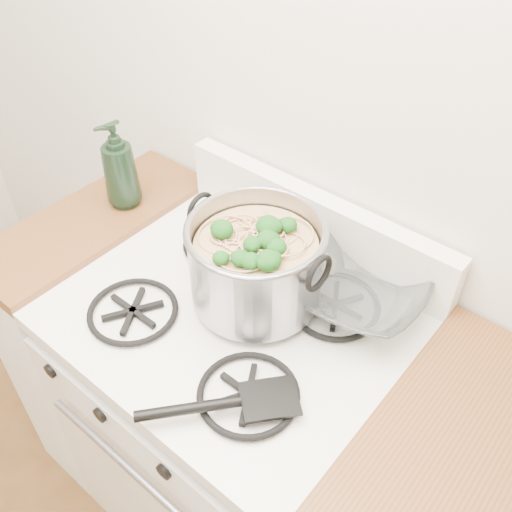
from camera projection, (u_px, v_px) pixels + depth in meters
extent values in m
plane|color=silver|center=(336.00, 73.00, 1.17)|extent=(3.60, 0.00, 3.60)
cube|color=white|center=(239.00, 429.00, 1.62)|extent=(0.76, 0.65, 0.81)
cube|color=white|center=(234.00, 318.00, 1.30)|extent=(0.76, 0.65, 0.04)
cube|color=black|center=(157.00, 512.00, 1.43)|extent=(0.58, 0.02, 0.46)
cube|color=black|center=(234.00, 309.00, 1.28)|extent=(0.60, 0.56, 0.02)
cylinder|color=black|center=(54.00, 369.00, 1.32)|extent=(0.04, 0.03, 0.04)
cylinder|color=black|center=(103.00, 412.00, 1.23)|extent=(0.04, 0.03, 0.04)
cylinder|color=black|center=(167.00, 468.00, 1.14)|extent=(0.04, 0.03, 0.04)
cube|color=silver|center=(121.00, 333.00, 1.84)|extent=(0.25, 0.65, 0.88)
cube|color=#583315|center=(93.00, 222.00, 1.53)|extent=(0.25, 0.65, 0.04)
cylinder|color=#94949C|center=(256.00, 263.00, 1.23)|extent=(0.29, 0.29, 0.19)
torus|color=#94949C|center=(256.00, 230.00, 1.17)|extent=(0.30, 0.30, 0.01)
torus|color=black|center=(201.00, 209.00, 1.26)|extent=(0.01, 0.08, 0.08)
torus|color=black|center=(319.00, 273.00, 1.11)|extent=(0.01, 0.08, 0.08)
cylinder|color=tan|center=(256.00, 270.00, 1.25)|extent=(0.27, 0.27, 0.15)
sphere|color=#174F15|center=(256.00, 237.00, 1.18)|extent=(0.04, 0.04, 0.04)
sphere|color=#174F15|center=(256.00, 237.00, 1.18)|extent=(0.04, 0.04, 0.04)
sphere|color=#174F15|center=(256.00, 237.00, 1.18)|extent=(0.04, 0.04, 0.04)
sphere|color=#174F15|center=(256.00, 237.00, 1.18)|extent=(0.04, 0.04, 0.04)
sphere|color=#174F15|center=(256.00, 237.00, 1.18)|extent=(0.04, 0.04, 0.04)
sphere|color=#174F15|center=(256.00, 237.00, 1.18)|extent=(0.04, 0.04, 0.04)
sphere|color=#174F15|center=(256.00, 237.00, 1.18)|extent=(0.04, 0.04, 0.04)
sphere|color=#174F15|center=(256.00, 237.00, 1.18)|extent=(0.04, 0.04, 0.04)
sphere|color=#174F15|center=(256.00, 237.00, 1.18)|extent=(0.04, 0.04, 0.04)
sphere|color=#174F15|center=(256.00, 237.00, 1.18)|extent=(0.04, 0.04, 0.04)
sphere|color=#174F15|center=(256.00, 237.00, 1.18)|extent=(0.04, 0.04, 0.04)
imported|color=white|center=(357.00, 294.00, 1.28)|extent=(0.13, 0.13, 0.03)
imported|color=black|center=(119.00, 165.00, 1.48)|extent=(0.11, 0.11, 0.24)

